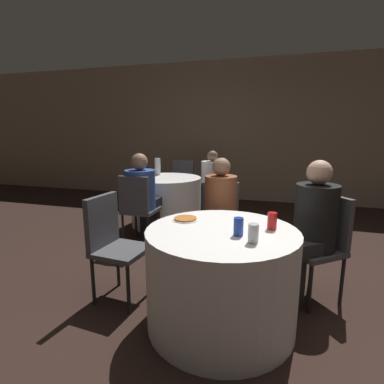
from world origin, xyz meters
name	(u,v)px	position (x,y,z in m)	size (l,w,h in m)	color
ground_plane	(255,317)	(0.00, 0.00, 0.00)	(16.00, 16.00, 0.00)	black
wall_back	(276,132)	(0.00, 4.07, 1.40)	(16.00, 0.06, 2.80)	gray
table_near	(221,277)	(-0.25, -0.14, 0.36)	(1.09, 1.09, 0.73)	white
table_far	(166,201)	(-1.52, 2.03, 0.36)	(1.06, 1.06, 0.73)	white
chair_near_north	(220,218)	(-0.44, 0.80, 0.54)	(0.47, 0.48, 0.89)	#47474C
chair_near_west	(112,238)	(-1.20, -0.04, 0.54)	(0.44, 0.44, 0.89)	#47474C
chair_near_northeast	(322,237)	(0.49, 0.47, 0.54)	(0.56, 0.56, 0.89)	#47474C
chair_far_north	(182,180)	(-1.57, 2.97, 0.54)	(0.42, 0.43, 0.89)	#47474C
chair_far_northeast	(217,184)	(-0.88, 2.72, 0.54)	(0.57, 0.57, 0.89)	#47474C
chair_far_south	(137,204)	(-1.53, 1.08, 0.54)	(0.40, 0.41, 0.89)	#47474C
person_black_shirt	(308,232)	(0.37, 0.37, 0.61)	(0.48, 0.46, 1.19)	#282828
person_floral_shirt	(220,218)	(-0.41, 0.64, 0.58)	(0.36, 0.49, 1.16)	black
person_blue_shirt	(143,197)	(-1.53, 1.24, 0.60)	(0.37, 0.53, 1.15)	black
person_white_shirt	(209,183)	(-0.99, 2.60, 0.57)	(0.49, 0.50, 1.10)	#282828
pizza_plate_near	(185,219)	(-0.57, 0.02, 0.74)	(0.21, 0.21, 0.02)	white
soda_can_blue	(238,227)	(-0.12, -0.22, 0.79)	(0.07, 0.07, 0.12)	#1E38A5
soda_can_red	(272,221)	(0.09, -0.02, 0.79)	(0.07, 0.07, 0.12)	red
soda_can_silver	(253,233)	(-0.02, -0.32, 0.79)	(0.07, 0.07, 0.12)	silver
bottle_far	(158,167)	(-1.74, 2.23, 0.86)	(0.09, 0.09, 0.27)	silver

